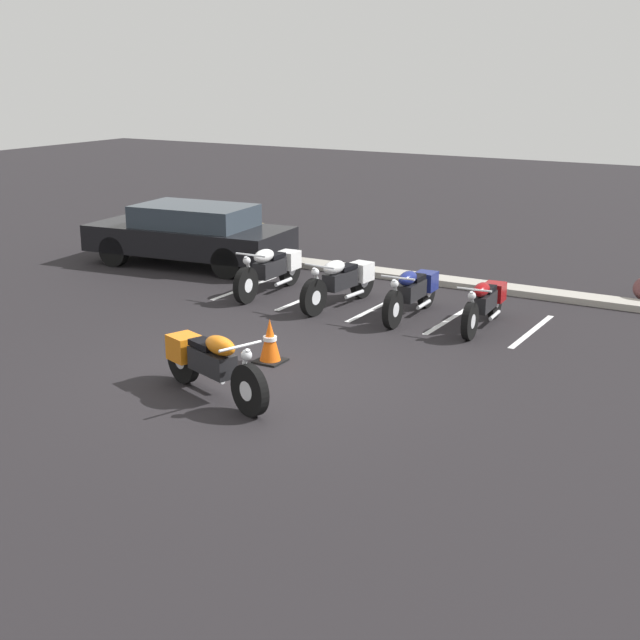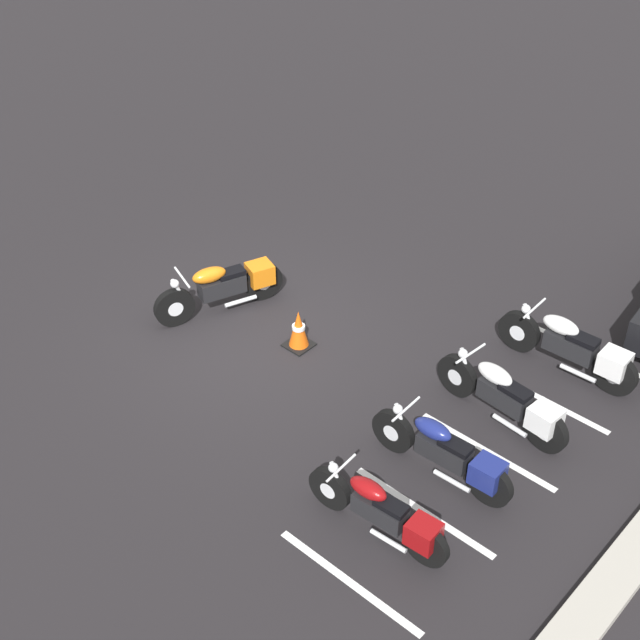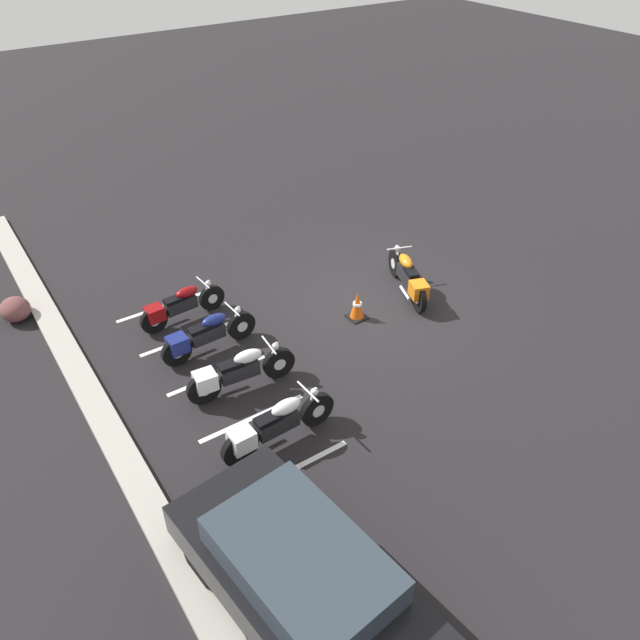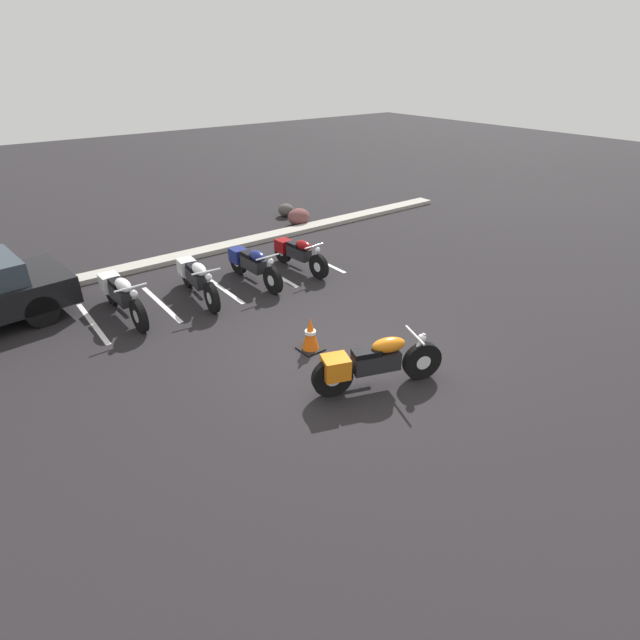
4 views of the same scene
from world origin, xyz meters
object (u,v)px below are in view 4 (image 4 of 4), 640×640
Objects in this scene: parked_bike_0 at (121,294)px; traffic_cone at (310,335)px; parked_bike_3 at (297,253)px; landscape_rock_0 at (299,217)px; motorcycle_orange_featured at (372,363)px; parked_bike_2 at (252,264)px; landscape_rock_1 at (286,210)px; parked_bike_1 at (196,277)px.

parked_bike_0 is 4.07m from traffic_cone.
landscape_rock_0 is (2.09, 2.93, -0.16)m from parked_bike_3.
landscape_rock_0 is (4.02, 7.74, -0.20)m from motorcycle_orange_featured.
traffic_cone is (-4.10, -6.22, 0.05)m from landscape_rock_0.
parked_bike_2 is 5.34m from landscape_rock_1.
parked_bike_1 is (1.58, -0.12, -0.01)m from parked_bike_0.
motorcycle_orange_featured is 0.95× the size of parked_bike_0.
motorcycle_orange_featured is at bearing -117.44° from landscape_rock_0.
parked_bike_0 is 1.02× the size of parked_bike_1.
parked_bike_2 is at bearing -93.86° from parked_bike_3.
landscape_rock_1 is (4.95, 3.96, -0.25)m from parked_bike_1.
landscape_rock_1 is at bearing 78.50° from landscape_rock_0.
traffic_cone is (-0.08, 1.52, -0.15)m from motorcycle_orange_featured.
traffic_cone is (-2.01, -3.29, -0.11)m from parked_bike_3.
parked_bike_2 is at bearing 94.92° from parked_bike_1.
landscape_rock_0 is at bearing 56.59° from traffic_cone.
parked_bike_2 is at bearing 77.45° from traffic_cone.
landscape_rock_0 is at bearing 112.02° from parked_bike_0.
parked_bike_0 is 4.24m from parked_bike_3.
motorcycle_orange_featured is 9.73m from landscape_rock_1.
landscape_rock_1 is at bearing 118.49° from parked_bike_0.
parked_bike_2 is 3.37m from traffic_cone.
parked_bike_3 is at bearing 87.76° from motorcycle_orange_featured.
motorcycle_orange_featured reaches higher than landscape_rock_0.
parked_bike_0 is 6.92m from landscape_rock_0.
parked_bike_0 is (-2.30, 4.92, 0.00)m from motorcycle_orange_featured.
traffic_cone is at bearing 112.79° from motorcycle_orange_featured.
motorcycle_orange_featured is at bearing -25.89° from parked_bike_3.
parked_bike_2 reaches higher than landscape_rock_0.
motorcycle_orange_featured is at bearing 13.68° from parked_bike_1.
landscape_rock_0 is (6.32, 2.81, -0.21)m from parked_bike_0.
motorcycle_orange_featured is 4.85m from parked_bike_2.
motorcycle_orange_featured reaches higher than parked_bike_1.
parked_bike_2 reaches higher than parked_bike_3.
parked_bike_1 is 3.35m from traffic_cone.
parked_bike_1 reaches higher than parked_bike_2.
landscape_rock_1 is at bearing 59.25° from traffic_cone.
motorcycle_orange_featured reaches higher than parked_bike_2.
parked_bike_3 is at bearing 58.51° from traffic_cone.
traffic_cone is at bearing -123.41° from landscape_rock_0.
parked_bike_2 is 1.28m from parked_bike_3.
landscape_rock_1 is at bearing 145.86° from parked_bike_3.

